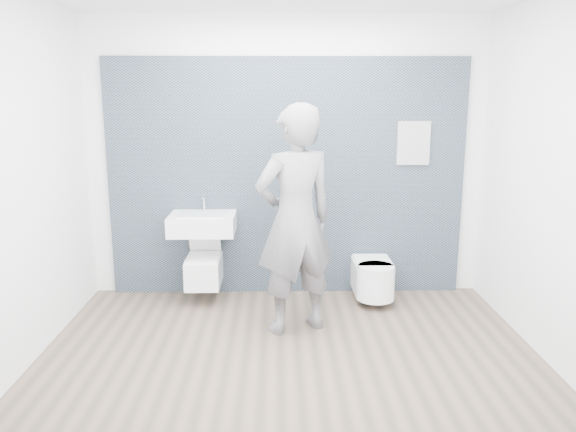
{
  "coord_description": "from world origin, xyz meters",
  "views": [
    {
      "loc": [
        -0.09,
        -4.18,
        2.05
      ],
      "look_at": [
        0.0,
        0.6,
        1.0
      ],
      "focal_mm": 35.0,
      "sensor_mm": 36.0,
      "label": 1
    }
  ],
  "objects_px": {
    "washbasin": "(202,223)",
    "toilet_square": "(204,269)",
    "toilet_rounded": "(373,278)",
    "visitor": "(295,221)"
  },
  "relations": [
    {
      "from": "washbasin",
      "to": "toilet_rounded",
      "type": "relative_size",
      "value": 1.01
    },
    {
      "from": "washbasin",
      "to": "visitor",
      "type": "xyz_separation_m",
      "value": [
        0.89,
        -0.72,
        0.19
      ]
    },
    {
      "from": "washbasin",
      "to": "visitor",
      "type": "distance_m",
      "value": 1.16
    },
    {
      "from": "washbasin",
      "to": "toilet_rounded",
      "type": "xyz_separation_m",
      "value": [
        1.69,
        -0.08,
        -0.55
      ]
    },
    {
      "from": "toilet_rounded",
      "to": "visitor",
      "type": "xyz_separation_m",
      "value": [
        -0.8,
        -0.64,
        0.74
      ]
    },
    {
      "from": "washbasin",
      "to": "toilet_square",
      "type": "distance_m",
      "value": 0.47
    },
    {
      "from": "toilet_rounded",
      "to": "visitor",
      "type": "height_order",
      "value": "visitor"
    },
    {
      "from": "toilet_square",
      "to": "visitor",
      "type": "height_order",
      "value": "visitor"
    },
    {
      "from": "washbasin",
      "to": "visitor",
      "type": "height_order",
      "value": "visitor"
    },
    {
      "from": "toilet_rounded",
      "to": "washbasin",
      "type": "bearing_deg",
      "value": 177.34
    }
  ]
}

